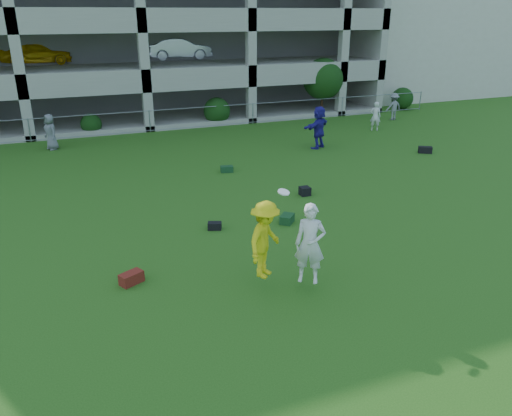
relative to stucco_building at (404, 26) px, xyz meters
name	(u,v)px	position (x,y,z in m)	size (l,w,h in m)	color
ground	(318,314)	(-23.00, -28.00, -5.00)	(100.00, 100.00, 0.00)	#235114
stucco_building	(404,26)	(0.00, 0.00, 0.00)	(16.00, 14.00, 10.00)	beige
bystander_c	(51,132)	(-28.01, -10.97, -4.16)	(0.82, 0.53, 1.68)	slate
bystander_d	(319,127)	(-16.18, -15.43, -4.00)	(1.85, 0.59, 2.00)	#2B1F91
bystander_e	(375,116)	(-11.47, -13.24, -4.21)	(0.58, 0.38, 1.58)	silver
bystander_f	(394,107)	(-8.76, -11.17, -4.20)	(1.03, 0.59, 1.60)	gray
bag_red_a	(131,278)	(-26.52, -25.17, -4.86)	(0.55, 0.30, 0.28)	#5D1012
bag_black_b	(215,226)	(-23.70, -22.84, -4.89)	(0.40, 0.25, 0.22)	black
bag_green_c	(287,219)	(-21.48, -23.20, -4.87)	(0.50, 0.35, 0.26)	#153B17
crate_d	(305,191)	(-19.82, -21.16, -4.85)	(0.35, 0.35, 0.30)	black
bag_black_e	(425,150)	(-12.03, -18.12, -4.85)	(0.60, 0.30, 0.30)	black
bag_green_g	(227,169)	(-21.50, -17.50, -4.88)	(0.50, 0.30, 0.25)	#143815
frisbee_contest	(278,241)	(-23.37, -26.69, -3.77)	(2.03, 1.42, 2.20)	yellow
parking_garage	(118,13)	(-23.00, -0.30, 1.01)	(30.00, 14.00, 12.00)	#9E998C
fence	(150,121)	(-23.00, -9.00, -4.39)	(36.06, 0.06, 1.20)	gray
shrub_row	(226,97)	(-18.41, -8.30, -3.49)	(34.38, 2.52, 3.50)	#163D11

